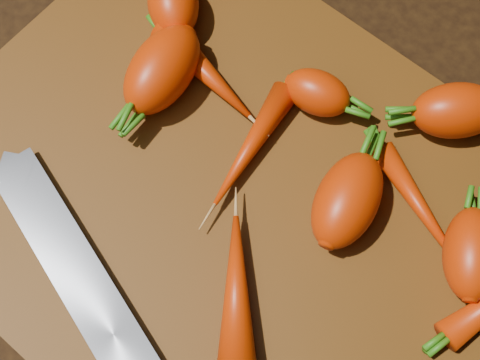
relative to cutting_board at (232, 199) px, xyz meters
The scene contains 13 objects.
ground 0.01m from the cutting_board, ahead, with size 2.00×2.00×0.01m, color black.
cutting_board is the anchor object (origin of this frame).
carrot_1 0.18m from the cutting_board, 146.78° to the left, with size 0.07×0.05×0.05m, color #C02F06.
carrot_2 0.12m from the cutting_board, 159.36° to the left, with size 0.09×0.05×0.05m, color #C02F06.
carrot_3 0.10m from the cutting_board, 32.45° to the left, with size 0.08×0.05×0.05m, color #C02F06.
carrot_4 0.20m from the cutting_board, 59.68° to the left, with size 0.07×0.05×0.05m, color #C02F06.
carrot_5 0.11m from the cutting_board, 90.03° to the left, with size 0.06×0.04×0.04m, color #C02F06.
carrot_6 0.19m from the cutting_board, 23.43° to the left, with size 0.07×0.04×0.04m, color #C02F06.
carrot_8 0.15m from the cutting_board, 34.75° to the left, with size 0.12×0.02×0.02m, color #C02F06.
carrot_9 0.08m from the cutting_board, 47.53° to the right, with size 0.11×0.03×0.03m, color #C02F06.
carrot_10 0.11m from the cutting_board, 142.10° to the left, with size 0.11×0.03×0.03m, color #C02F06.
carrot_11 0.05m from the cutting_board, 108.07° to the left, with size 0.12×0.02×0.02m, color #C02F06.
knife 0.14m from the cutting_board, 105.27° to the right, with size 0.35×0.13×0.02m.
Camera 1 is at (0.12, -0.14, 0.53)m, focal length 50.00 mm.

